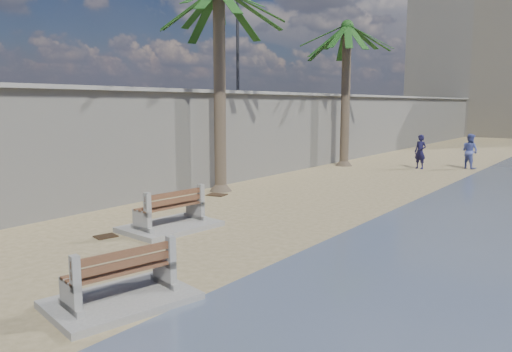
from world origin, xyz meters
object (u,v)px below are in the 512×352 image
Objects in this scene: person_b at (470,149)px; person_a at (420,149)px; palm_back at (347,28)px; bench_near at (121,280)px; bench_far at (170,213)px.

person_a is at bearing 63.76° from person_b.
person_a is (3.47, 1.10, -5.79)m from palm_back.
person_b is at bearing 25.68° from palm_back.
palm_back is 4.17× the size of person_b.
bench_near is 1.00× the size of bench_far.
bench_near is 0.31× the size of palm_back.
palm_back is (-5.22, 18.00, 6.34)m from bench_near.
palm_back is at bearing 106.16° from bench_near.
palm_back is (-2.37, 14.23, 6.31)m from bench_far.
bench_far reaches higher than bench_near.
bench_far is at bearing 127.08° from bench_near.
person_a is 1.01× the size of person_b.
palm_back is 4.11× the size of person_a.
bench_far is at bearing 105.60° from person_b.
person_b reaches higher than bench_far.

